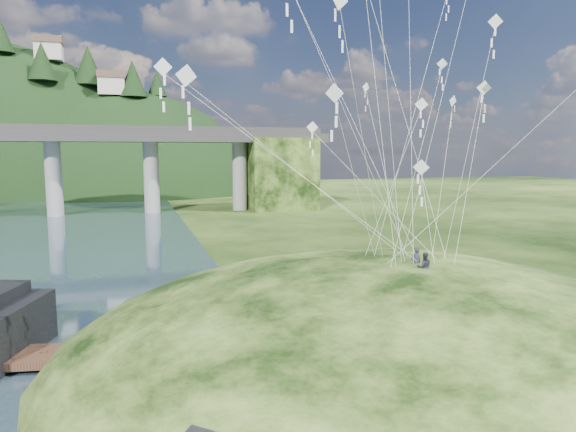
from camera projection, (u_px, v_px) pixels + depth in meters
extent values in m
plane|color=black|center=(242.00, 389.00, 23.11)|extent=(320.00, 320.00, 0.00)
ellipsoid|color=black|center=(381.00, 379.00, 27.53)|extent=(36.00, 32.00, 13.00)
cylinder|color=gray|center=(54.00, 177.00, 83.87)|extent=(2.60, 2.60, 13.00)
cylinder|color=gray|center=(151.00, 176.00, 88.39)|extent=(2.60, 2.60, 13.00)
cylinder|color=gray|center=(240.00, 174.00, 92.90)|extent=(2.60, 2.60, 13.00)
cube|color=black|center=(279.00, 174.00, 95.09)|extent=(12.00, 11.00, 13.00)
ellipsoid|color=black|center=(130.00, 230.00, 134.81)|extent=(76.00, 56.00, 72.00)
cone|color=black|center=(0.00, 35.00, 115.61)|extent=(5.83, 5.83, 7.67)
cone|color=black|center=(42.00, 61.00, 114.29)|extent=(6.47, 6.47, 8.51)
cone|color=black|center=(88.00, 65.00, 123.44)|extent=(7.13, 7.13, 9.38)
cone|color=black|center=(133.00, 79.00, 122.11)|extent=(6.56, 6.56, 8.63)
cone|color=black|center=(157.00, 83.00, 129.16)|extent=(4.88, 4.88, 6.42)
cube|color=beige|center=(49.00, 52.00, 122.42)|extent=(6.00, 5.00, 4.00)
cube|color=brown|center=(48.00, 40.00, 122.08)|extent=(6.40, 5.40, 1.60)
cube|color=beige|center=(111.00, 87.00, 121.85)|extent=(6.00, 5.00, 4.00)
cube|color=brown|center=(111.00, 75.00, 121.51)|extent=(6.40, 5.40, 1.60)
cube|color=#362016|center=(115.00, 353.00, 25.90)|extent=(16.21, 5.37, 0.40)
cylinder|color=#362016|center=(44.00, 362.00, 25.54)|extent=(0.34, 0.34, 1.14)
cylinder|color=#362016|center=(115.00, 359.00, 25.94)|extent=(0.34, 0.34, 1.14)
cylinder|color=#362016|center=(184.00, 355.00, 26.33)|extent=(0.34, 0.34, 1.14)
cylinder|color=#362016|center=(251.00, 352.00, 26.73)|extent=(0.34, 0.34, 1.14)
imported|color=#23252F|center=(416.00, 247.00, 26.26)|extent=(0.58, 0.38, 1.59)
imported|color=#23252F|center=(425.00, 252.00, 25.33)|extent=(0.85, 0.75, 1.48)
cube|color=silver|center=(484.00, 88.00, 27.48)|extent=(0.69, 0.39, 0.75)
cube|color=silver|center=(484.00, 98.00, 27.54)|extent=(0.10, 0.04, 0.44)
cube|color=silver|center=(483.00, 108.00, 27.61)|extent=(0.10, 0.04, 0.44)
cube|color=silver|center=(483.00, 118.00, 27.68)|extent=(0.10, 0.04, 0.44)
cube|color=silver|center=(442.00, 64.00, 35.38)|extent=(0.69, 0.36, 0.72)
cube|color=silver|center=(442.00, 72.00, 35.44)|extent=(0.10, 0.03, 0.43)
cube|color=silver|center=(442.00, 79.00, 35.51)|extent=(0.10, 0.03, 0.43)
cube|color=silver|center=(441.00, 87.00, 35.57)|extent=(0.10, 0.03, 0.43)
cube|color=silver|center=(334.00, 93.00, 20.35)|extent=(0.55, 0.62, 0.76)
cube|color=silver|center=(334.00, 108.00, 20.42)|extent=(0.10, 0.07, 0.46)
cube|color=silver|center=(334.00, 122.00, 20.49)|extent=(0.10, 0.07, 0.46)
cube|color=silver|center=(334.00, 136.00, 20.56)|extent=(0.10, 0.07, 0.46)
cube|color=silver|center=(312.00, 127.00, 30.86)|extent=(0.73, 0.18, 0.72)
cube|color=silver|center=(312.00, 136.00, 30.93)|extent=(0.10, 0.03, 0.42)
cube|color=silver|center=(312.00, 144.00, 30.99)|extent=(0.10, 0.03, 0.42)
cube|color=silver|center=(312.00, 153.00, 31.06)|extent=(0.10, 0.03, 0.42)
cube|color=silver|center=(163.00, 67.00, 24.43)|extent=(0.88, 0.19, 0.87)
cube|color=silver|center=(163.00, 80.00, 24.51)|extent=(0.11, 0.03, 0.51)
cube|color=silver|center=(164.00, 94.00, 24.58)|extent=(0.11, 0.03, 0.51)
cube|color=silver|center=(164.00, 107.00, 24.66)|extent=(0.11, 0.03, 0.51)
cube|color=silver|center=(340.00, 15.00, 17.11)|extent=(0.09, 0.06, 0.41)
cube|color=silver|center=(340.00, 31.00, 17.18)|extent=(0.09, 0.06, 0.41)
cube|color=silver|center=(339.00, 46.00, 17.24)|extent=(0.09, 0.06, 0.41)
cube|color=silver|center=(186.00, 76.00, 20.15)|extent=(0.86, 0.27, 0.86)
cube|color=silver|center=(186.00, 92.00, 20.23)|extent=(0.11, 0.08, 0.51)
cube|color=silver|center=(187.00, 108.00, 20.30)|extent=(0.11, 0.08, 0.51)
cube|color=silver|center=(187.00, 124.00, 20.38)|extent=(0.11, 0.08, 0.51)
cube|color=silver|center=(495.00, 22.00, 23.34)|extent=(0.61, 0.32, 0.66)
cube|color=silver|center=(495.00, 32.00, 23.40)|extent=(0.09, 0.04, 0.39)
cube|color=silver|center=(494.00, 43.00, 23.45)|extent=(0.09, 0.04, 0.39)
cube|color=silver|center=(494.00, 54.00, 23.51)|extent=(0.09, 0.04, 0.39)
cube|color=silver|center=(421.00, 104.00, 28.64)|extent=(0.74, 0.26, 0.75)
cube|color=silver|center=(421.00, 114.00, 28.71)|extent=(0.10, 0.03, 0.44)
cube|color=silver|center=(421.00, 124.00, 28.78)|extent=(0.10, 0.03, 0.44)
cube|color=silver|center=(420.00, 133.00, 28.85)|extent=(0.10, 0.03, 0.44)
cube|color=silver|center=(366.00, 87.00, 34.32)|extent=(0.61, 0.32, 0.66)
cube|color=silver|center=(366.00, 95.00, 34.37)|extent=(0.08, 0.07, 0.38)
cube|color=silver|center=(366.00, 102.00, 34.43)|extent=(0.08, 0.07, 0.38)
cube|color=silver|center=(365.00, 109.00, 34.49)|extent=(0.08, 0.07, 0.38)
cube|color=silver|center=(289.00, 9.00, 20.22)|extent=(0.11, 0.06, 0.51)
cube|color=silver|center=(289.00, 25.00, 20.30)|extent=(0.11, 0.06, 0.51)
cube|color=silver|center=(421.00, 167.00, 27.28)|extent=(0.67, 0.61, 0.85)
cube|color=silver|center=(421.00, 179.00, 27.36)|extent=(0.11, 0.07, 0.50)
cube|color=silver|center=(420.00, 190.00, 27.44)|extent=(0.11, 0.07, 0.50)
cube|color=silver|center=(420.00, 202.00, 27.52)|extent=(0.11, 0.07, 0.50)
cube|color=silver|center=(447.00, 0.00, 31.52)|extent=(0.10, 0.05, 0.43)
cube|color=silver|center=(447.00, 9.00, 31.59)|extent=(0.10, 0.05, 0.43)
cube|color=silver|center=(446.00, 18.00, 31.65)|extent=(0.10, 0.05, 0.43)
cube|color=silver|center=(453.00, 101.00, 35.19)|extent=(0.71, 0.30, 0.73)
cube|color=silver|center=(453.00, 109.00, 35.26)|extent=(0.09, 0.07, 0.43)
cube|color=silver|center=(452.00, 117.00, 35.32)|extent=(0.09, 0.07, 0.43)
cube|color=silver|center=(452.00, 124.00, 35.39)|extent=(0.09, 0.07, 0.43)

